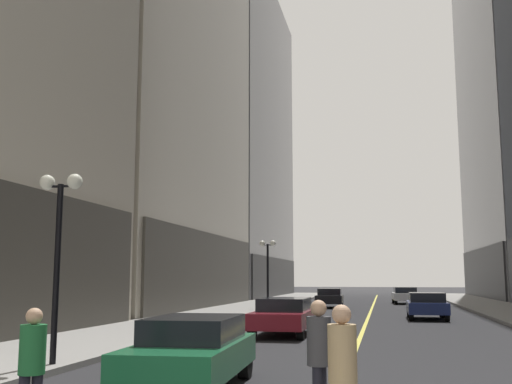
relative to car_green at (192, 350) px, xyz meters
name	(u,v)px	position (x,y,z in m)	size (l,w,h in m)	color
ground_plane	(371,311)	(2.67, 28.13, -0.72)	(200.00, 200.00, 0.00)	#262628
sidewalk_left	(243,308)	(-5.58, 28.13, -0.64)	(4.50, 78.00, 0.15)	gray
sidewalk_right	(510,311)	(10.92, 28.13, -0.64)	(4.50, 78.00, 0.15)	gray
lane_centre_stripe	(371,311)	(2.67, 28.13, -0.71)	(0.16, 70.00, 0.01)	#E5D64C
building_left_far	(225,142)	(-13.60, 53.13, 16.57)	(11.75, 26.00, 34.72)	gray
car_green	(192,350)	(0.00, 0.00, 0.00)	(1.93, 4.17, 1.32)	#196038
car_maroon	(284,315)	(-0.05, 10.86, 0.00)	(1.89, 4.45, 1.32)	maroon
car_navy	(427,305)	(5.59, 20.53, 0.00)	(1.91, 4.04, 1.32)	#141E4C
car_black	(330,297)	(-0.20, 31.48, 0.00)	(1.91, 4.06, 1.32)	black
car_white	(405,295)	(5.12, 38.91, 0.00)	(2.04, 4.68, 1.32)	silver
pedestrian_in_tan_trench	(343,368)	(3.04, -3.74, 0.30)	(0.37, 0.37, 1.74)	black
pedestrian_with_orange_bag	(319,353)	(2.63, -2.43, 0.30)	(0.42, 0.42, 1.74)	black
pedestrian_in_green_parka	(32,362)	(-0.99, -3.69, 0.25)	(0.48, 0.48, 1.66)	black
street_lamp_left_near	(59,225)	(-3.73, 1.52, 2.54)	(1.06, 0.36, 4.43)	black
street_lamp_left_far	(268,259)	(-3.73, 27.02, 2.54)	(1.06, 0.36, 4.43)	black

